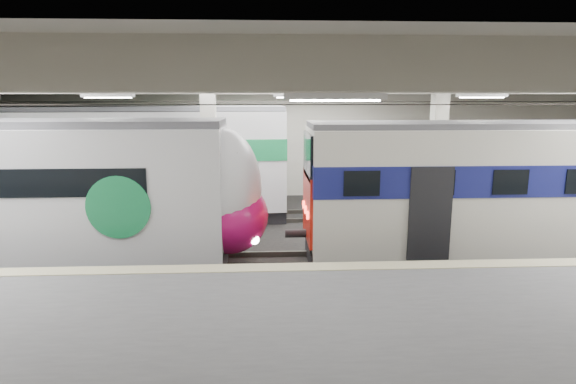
{
  "coord_description": "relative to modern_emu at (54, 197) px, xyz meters",
  "views": [
    {
      "loc": [
        -1.12,
        -13.65,
        4.97
      ],
      "look_at": [
        -0.39,
        1.0,
        2.0
      ],
      "focal_mm": 30.0,
      "sensor_mm": 36.0,
      "label": 1
    }
  ],
  "objects": [
    {
      "name": "far_train",
      "position": [
        -0.32,
        5.5,
        0.23
      ],
      "size": [
        14.34,
        3.47,
        4.53
      ],
      "rotation": [
        0.0,
        0.0,
        0.04
      ],
      "color": "silver",
      "rests_on": "ground"
    },
    {
      "name": "older_rer",
      "position": [
        13.47,
        0.0,
        0.09
      ],
      "size": [
        12.64,
        2.79,
        4.21
      ],
      "color": "beige",
      "rests_on": "ground"
    },
    {
      "name": "modern_emu",
      "position": [
        0.0,
        0.0,
        0.0
      ],
      "size": [
        13.24,
        2.74,
        4.3
      ],
      "color": "silver",
      "rests_on": "ground"
    },
    {
      "name": "station_hall",
      "position": [
        7.09,
        -1.74,
        1.13
      ],
      "size": [
        36.0,
        24.0,
        5.75
      ],
      "color": "black",
      "rests_on": "ground"
    }
  ]
}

